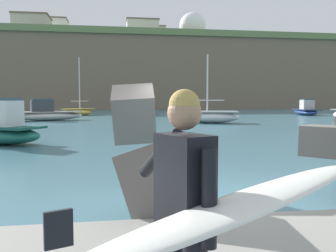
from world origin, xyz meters
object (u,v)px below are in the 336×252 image
(boat_mid_right, at_px, (0,130))
(radar_dome, at_px, (193,30))
(station_building_west, at_px, (55,32))
(station_building_central, at_px, (142,31))
(surfer_with_board, at_px, (199,212))
(boat_far_centre, at_px, (211,116))
(boat_mid_left, at_px, (140,110))
(boat_near_left, at_px, (78,111))
(boat_near_right, at_px, (306,110))
(station_building_annex, at_px, (32,27))
(boat_mid_centre, at_px, (47,114))
(station_building_east, at_px, (153,38))

(boat_mid_right, height_order, radar_dome, radar_dome)
(station_building_west, distance_m, station_building_central, 22.14)
(boat_mid_right, distance_m, radar_dome, 82.15)
(surfer_with_board, distance_m, station_building_west, 93.46)
(boat_mid_right, height_order, boat_far_centre, boat_far_centre)
(boat_mid_left, height_order, radar_dome, radar_dome)
(boat_near_left, relative_size, boat_far_centre, 1.24)
(boat_mid_left, bearing_deg, boat_near_right, -2.83)
(surfer_with_board, xyz_separation_m, station_building_west, (-13.81, 90.88, 16.91))
(boat_mid_right, bearing_deg, station_building_central, 79.88)
(surfer_with_board, relative_size, radar_dome, 0.23)
(surfer_with_board, bearing_deg, station_building_annex, 101.89)
(surfer_with_board, bearing_deg, boat_mid_centre, 101.05)
(boat_near_left, bearing_deg, boat_far_centre, -52.37)
(surfer_with_board, relative_size, boat_mid_right, 0.45)
(surfer_with_board, bearing_deg, radar_dome, 77.23)
(boat_mid_right, bearing_deg, boat_near_right, 41.05)
(surfer_with_board, xyz_separation_m, boat_mid_centre, (-6.32, 32.39, -0.65))
(station_building_west, height_order, station_building_east, station_building_west)
(surfer_with_board, relative_size, boat_near_right, 0.35)
(surfer_with_board, bearing_deg, boat_near_left, 95.95)
(radar_dome, distance_m, station_building_annex, 38.77)
(boat_near_left, height_order, boat_near_right, boat_near_left)
(boat_near_left, height_order, station_building_west, station_building_west)
(station_building_east, bearing_deg, boat_mid_centre, -105.82)
(surfer_with_board, relative_size, station_building_west, 0.32)
(boat_far_centre, relative_size, station_building_east, 0.95)
(surfer_with_board, height_order, boat_near_left, boat_near_left)
(boat_mid_right, bearing_deg, surfer_with_board, -70.04)
(boat_near_left, height_order, station_building_annex, station_building_annex)
(boat_mid_left, relative_size, station_building_east, 0.91)
(surfer_with_board, bearing_deg, boat_far_centre, 74.04)
(boat_near_left, bearing_deg, boat_mid_centre, -100.76)
(boat_mid_left, relative_size, boat_far_centre, 0.96)
(boat_far_centre, height_order, station_building_annex, station_building_annex)
(boat_near_left, height_order, boat_mid_centre, boat_near_left)
(boat_far_centre, distance_m, radar_dome, 67.52)
(boat_mid_centre, xyz_separation_m, station_building_central, (13.29, 50.86, 17.05))
(boat_near_right, relative_size, station_building_central, 0.79)
(boat_near_left, xyz_separation_m, radar_dome, (24.87, 47.82, 19.17))
(boat_mid_left, bearing_deg, surfer_with_board, -94.07)
(station_building_central, bearing_deg, boat_mid_left, -95.45)
(boat_mid_left, xyz_separation_m, radar_dome, (17.57, 49.76, 18.96))
(boat_near_left, distance_m, station_building_central, 45.75)
(boat_near_left, relative_size, boat_mid_right, 1.52)
(radar_dome, height_order, station_building_west, radar_dome)
(boat_far_centre, bearing_deg, surfer_with_board, -105.96)
(boat_mid_right, bearing_deg, boat_far_centre, 43.25)
(boat_mid_centre, distance_m, station_building_central, 55.26)
(station_building_west, bearing_deg, boat_mid_left, -71.67)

